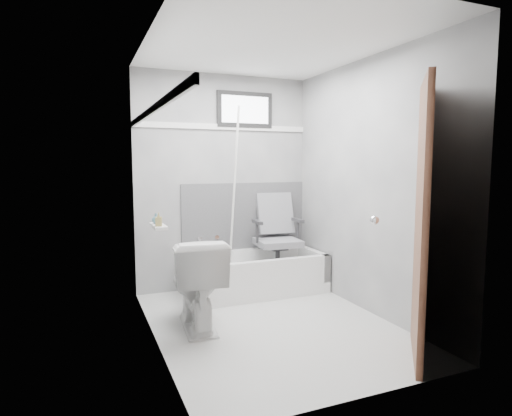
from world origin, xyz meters
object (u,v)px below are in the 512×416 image
bathtub (255,273)px  soap_bottle_b (156,218)px  toilet (197,283)px  door (483,226)px  soap_bottle_a (159,220)px  office_chair (278,236)px

bathtub → soap_bottle_b: bearing=-150.8°
bathtub → toilet: size_ratio=1.89×
door → soap_bottle_a: bearing=143.6°
soap_bottle_b → soap_bottle_a: bearing=-90.0°
soap_bottle_b → bathtub: bearing=29.2°
office_chair → toilet: 1.40m
bathtub → soap_bottle_a: bearing=-145.9°
bathtub → door: size_ratio=0.75×
bathtub → toilet: 1.14m
bathtub → toilet: bearing=-139.2°
door → soap_bottle_a: size_ratio=17.37×
toilet → door: size_ratio=0.40×
bathtub → door: bearing=-71.3°
soap_bottle_a → office_chair: bearing=29.9°
door → soap_bottle_b: 2.47m
bathtub → office_chair: (0.30, 0.05, 0.39)m
door → soap_bottle_b: (-1.92, 1.56, -0.04)m
soap_bottle_a → soap_bottle_b: (0.00, 0.14, -0.01)m
bathtub → door: door is taller
toilet → soap_bottle_a: size_ratio=6.90×
bathtub → soap_bottle_a: 1.60m
bathtub → toilet: (-0.85, -0.73, 0.18)m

